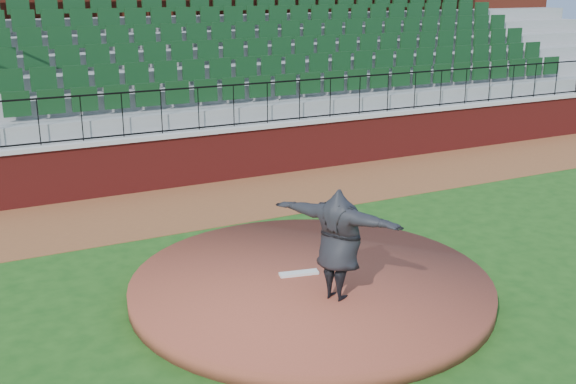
# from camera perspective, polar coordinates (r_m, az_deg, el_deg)

# --- Properties ---
(ground) EXTENTS (90.00, 90.00, 0.00)m
(ground) POSITION_cam_1_polar(r_m,az_deg,el_deg) (10.81, 3.67, -8.68)
(ground) COLOR #1A4614
(ground) RESTS_ON ground
(warning_track) EXTENTS (34.00, 3.20, 0.01)m
(warning_track) POSITION_cam_1_polar(r_m,az_deg,el_deg) (15.37, -6.64, -0.87)
(warning_track) COLOR brown
(warning_track) RESTS_ON ground
(field_wall) EXTENTS (34.00, 0.35, 1.20)m
(field_wall) POSITION_cam_1_polar(r_m,az_deg,el_deg) (16.66, -8.66, 2.57)
(field_wall) COLOR maroon
(field_wall) RESTS_ON ground
(wall_cap) EXTENTS (34.00, 0.45, 0.10)m
(wall_cap) POSITION_cam_1_polar(r_m,az_deg,el_deg) (16.51, -8.76, 4.76)
(wall_cap) COLOR #B7B7B7
(wall_cap) RESTS_ON field_wall
(wall_railing) EXTENTS (34.00, 0.05, 1.00)m
(wall_railing) POSITION_cam_1_polar(r_m,az_deg,el_deg) (16.41, -8.84, 6.64)
(wall_railing) COLOR black
(wall_railing) RESTS_ON wall_cap
(seating_stands) EXTENTS (34.00, 5.10, 4.60)m
(seating_stands) POSITION_cam_1_polar(r_m,az_deg,el_deg) (18.92, -11.58, 9.37)
(seating_stands) COLOR gray
(seating_stands) RESTS_ON ground
(concourse_wall) EXTENTS (34.00, 0.50, 5.50)m
(concourse_wall) POSITION_cam_1_polar(r_m,az_deg,el_deg) (21.56, -13.74, 11.32)
(concourse_wall) COLOR maroon
(concourse_wall) RESTS_ON ground
(pitchers_mound) EXTENTS (5.59, 5.59, 0.25)m
(pitchers_mound) POSITION_cam_1_polar(r_m,az_deg,el_deg) (10.91, 1.88, -7.68)
(pitchers_mound) COLOR brown
(pitchers_mound) RESTS_ON ground
(pitching_rubber) EXTENTS (0.64, 0.28, 0.04)m
(pitching_rubber) POSITION_cam_1_polar(r_m,az_deg,el_deg) (10.97, 0.90, -6.69)
(pitching_rubber) COLOR silver
(pitching_rubber) RESTS_ON pitchers_mound
(pitcher) EXTENTS (1.47, 2.04, 1.65)m
(pitcher) POSITION_cam_1_polar(r_m,az_deg,el_deg) (9.93, 4.17, -4.31)
(pitcher) COLOR black
(pitcher) RESTS_ON pitchers_mound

